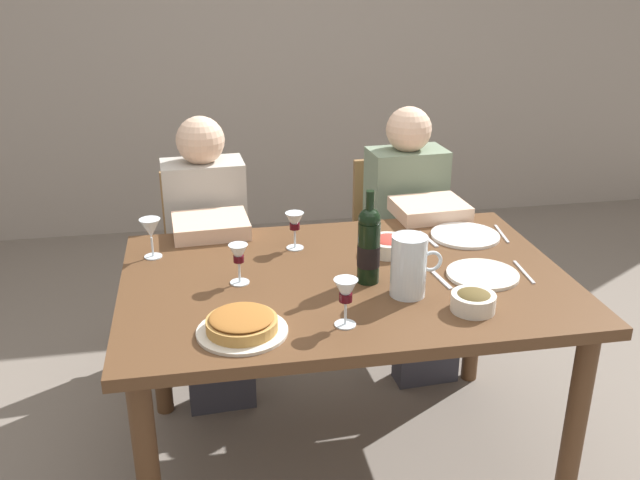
# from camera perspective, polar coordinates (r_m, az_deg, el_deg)

# --- Properties ---
(ground_plane) EXTENTS (8.00, 8.00, 0.00)m
(ground_plane) POSITION_cam_1_polar(r_m,az_deg,el_deg) (2.77, 1.88, -17.29)
(ground_plane) COLOR slate
(back_wall) EXTENTS (8.00, 0.10, 2.80)m
(back_wall) POSITION_cam_1_polar(r_m,az_deg,el_deg) (4.68, -4.80, 17.82)
(back_wall) COLOR #A3998E
(back_wall) RESTS_ON ground
(dining_table) EXTENTS (1.50, 1.00, 0.76)m
(dining_table) POSITION_cam_1_polar(r_m,az_deg,el_deg) (2.40, 2.08, -4.95)
(dining_table) COLOR brown
(dining_table) RESTS_ON ground
(wine_bottle) EXTENTS (0.08, 0.08, 0.32)m
(wine_bottle) POSITION_cam_1_polar(r_m,az_deg,el_deg) (2.27, 4.02, -0.40)
(wine_bottle) COLOR black
(wine_bottle) RESTS_ON dining_table
(water_pitcher) EXTENTS (0.17, 0.11, 0.20)m
(water_pitcher) POSITION_cam_1_polar(r_m,az_deg,el_deg) (2.22, 7.28, -2.40)
(water_pitcher) COLOR silver
(water_pitcher) RESTS_ON dining_table
(baked_tart) EXTENTS (0.27, 0.27, 0.06)m
(baked_tart) POSITION_cam_1_polar(r_m,az_deg,el_deg) (2.02, -6.41, -6.88)
(baked_tart) COLOR silver
(baked_tart) RESTS_ON dining_table
(salad_bowl) EXTENTS (0.16, 0.16, 0.06)m
(salad_bowl) POSITION_cam_1_polar(r_m,az_deg,el_deg) (2.54, 5.67, -0.39)
(salad_bowl) COLOR silver
(salad_bowl) RESTS_ON dining_table
(olive_bowl) EXTENTS (0.14, 0.14, 0.07)m
(olive_bowl) POSITION_cam_1_polar(r_m,az_deg,el_deg) (2.18, 12.45, -4.86)
(olive_bowl) COLOR silver
(olive_bowl) RESTS_ON dining_table
(wine_glass_left_diner) EXTENTS (0.07, 0.07, 0.15)m
(wine_glass_left_diner) POSITION_cam_1_polar(r_m,az_deg,el_deg) (2.54, -13.71, 0.83)
(wine_glass_left_diner) COLOR silver
(wine_glass_left_diner) RESTS_ON dining_table
(wine_glass_right_diner) EXTENTS (0.07, 0.07, 0.14)m
(wine_glass_right_diner) POSITION_cam_1_polar(r_m,az_deg,el_deg) (2.54, -2.09, 1.39)
(wine_glass_right_diner) COLOR silver
(wine_glass_right_diner) RESTS_ON dining_table
(wine_glass_centre) EXTENTS (0.07, 0.07, 0.15)m
(wine_glass_centre) POSITION_cam_1_polar(r_m,az_deg,el_deg) (2.01, 2.12, -4.36)
(wine_glass_centre) COLOR silver
(wine_glass_centre) RESTS_ON dining_table
(wine_glass_spare) EXTENTS (0.06, 0.06, 0.14)m
(wine_glass_spare) POSITION_cam_1_polar(r_m,az_deg,el_deg) (2.29, -6.69, -1.31)
(wine_glass_spare) COLOR silver
(wine_glass_spare) RESTS_ON dining_table
(dinner_plate_left_setting) EXTENTS (0.26, 0.26, 0.01)m
(dinner_plate_left_setting) POSITION_cam_1_polar(r_m,az_deg,el_deg) (2.74, 11.80, 0.37)
(dinner_plate_left_setting) COLOR white
(dinner_plate_left_setting) RESTS_ON dining_table
(dinner_plate_right_setting) EXTENTS (0.24, 0.24, 0.01)m
(dinner_plate_right_setting) POSITION_cam_1_polar(r_m,az_deg,el_deg) (2.42, 13.18, -2.76)
(dinner_plate_right_setting) COLOR silver
(dinner_plate_right_setting) RESTS_ON dining_table
(fork_left_setting) EXTENTS (0.03, 0.16, 0.00)m
(fork_left_setting) POSITION_cam_1_polar(r_m,az_deg,el_deg) (2.69, 8.82, 0.08)
(fork_left_setting) COLOR silver
(fork_left_setting) RESTS_ON dining_table
(knife_left_setting) EXTENTS (0.04, 0.18, 0.00)m
(knife_left_setting) POSITION_cam_1_polar(r_m,az_deg,el_deg) (2.79, 14.66, 0.50)
(knife_left_setting) COLOR silver
(knife_left_setting) RESTS_ON dining_table
(knife_right_setting) EXTENTS (0.02, 0.18, 0.00)m
(knife_right_setting) POSITION_cam_1_polar(r_m,az_deg,el_deg) (2.48, 16.36, -2.53)
(knife_right_setting) COLOR silver
(knife_right_setting) RESTS_ON dining_table
(spoon_right_setting) EXTENTS (0.03, 0.16, 0.00)m
(spoon_right_setting) POSITION_cam_1_polar(r_m,az_deg,el_deg) (2.37, 9.82, -3.15)
(spoon_right_setting) COLOR silver
(spoon_right_setting) RESTS_ON dining_table
(chair_left) EXTENTS (0.42, 0.42, 0.87)m
(chair_left) POSITION_cam_1_polar(r_m,az_deg,el_deg) (3.22, -9.26, -1.18)
(chair_left) COLOR olive
(chair_left) RESTS_ON ground
(diner_left) EXTENTS (0.35, 0.52, 1.16)m
(diner_left) POSITION_cam_1_polar(r_m,az_deg,el_deg) (2.96, -9.04, -0.85)
(diner_left) COLOR #B7B2A8
(diner_left) RESTS_ON ground
(chair_right) EXTENTS (0.42, 0.42, 0.87)m
(chair_right) POSITION_cam_1_polar(r_m,az_deg,el_deg) (3.38, 6.14, 0.12)
(chair_right) COLOR olive
(chair_right) RESTS_ON ground
(diner_right) EXTENTS (0.35, 0.52, 1.16)m
(diner_right) POSITION_cam_1_polar(r_m,az_deg,el_deg) (3.13, 7.64, 0.54)
(diner_right) COLOR gray
(diner_right) RESTS_ON ground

